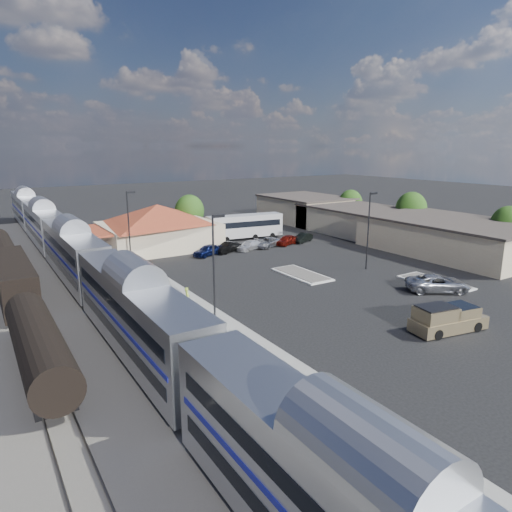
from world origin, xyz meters
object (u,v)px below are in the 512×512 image
station_depot (158,226)px  coach_bus (245,225)px  suv (438,283)px  pickup_truck (449,319)px

station_depot → coach_bus: 13.70m
suv → pickup_truck: bearing=163.5°
suv → station_depot: bearing=58.5°
pickup_truck → coach_bus: (5.15, 39.59, 1.18)m
pickup_truck → station_depot: bearing=21.5°
coach_bus → suv: bearing=-168.0°
station_depot → suv: (16.36, -33.91, -2.29)m
pickup_truck → coach_bus: bearing=2.4°
pickup_truck → suv: (7.89, 6.80, -0.16)m
suv → coach_bus: (-2.74, 32.79, 1.34)m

